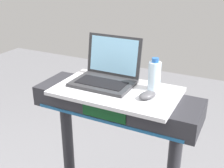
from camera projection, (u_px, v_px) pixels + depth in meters
The scene contains 4 objects.
desk_board at pixel (116, 91), 1.50m from camera, with size 0.65×0.38×0.02m, color silver.
laptop at pixel (106, 74), 1.57m from camera, with size 0.33×0.27×0.24m.
computer_mouse at pixel (148, 95), 1.39m from camera, with size 0.06×0.10×0.03m, color #4C4C51.
water_bottle at pixel (154, 75), 1.47m from camera, with size 0.07×0.07×0.17m.
Camera 1 is at (0.59, -0.53, 1.73)m, focal length 45.62 mm.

